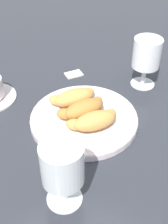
% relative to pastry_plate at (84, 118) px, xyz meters
% --- Properties ---
extents(ground_plane, '(2.20, 2.20, 0.00)m').
position_rel_pastry_plate_xyz_m(ground_plane, '(-0.01, -0.01, -0.01)').
color(ground_plane, '#2D3038').
extents(pastry_plate, '(0.26, 0.26, 0.02)m').
position_rel_pastry_plate_xyz_m(pastry_plate, '(0.00, 0.00, 0.00)').
color(pastry_plate, silver).
rests_on(pastry_plate, ground_plane).
extents(croissant_large, '(0.12, 0.10, 0.04)m').
position_rel_pastry_plate_xyz_m(croissant_large, '(-0.02, -0.04, 0.03)').
color(croissant_large, '#D6994C').
rests_on(croissant_large, pastry_plate).
extents(croissant_small, '(0.13, 0.10, 0.04)m').
position_rel_pastry_plate_xyz_m(croissant_small, '(0.00, 0.00, 0.03)').
color(croissant_small, '#BC7A38').
rests_on(croissant_small, pastry_plate).
extents(croissant_extra, '(0.12, 0.10, 0.04)m').
position_rel_pastry_plate_xyz_m(croissant_extra, '(0.02, 0.05, 0.03)').
color(croissant_extra, '#D6994C').
rests_on(croissant_extra, pastry_plate).
extents(juice_glass_left, '(0.08, 0.08, 0.14)m').
position_rel_pastry_plate_xyz_m(juice_glass_left, '(-0.20, -0.10, 0.08)').
color(juice_glass_left, white).
rests_on(juice_glass_left, ground_plane).
extents(juice_glass_right, '(0.08, 0.08, 0.14)m').
position_rel_pastry_plate_xyz_m(juice_glass_right, '(0.23, -0.04, 0.09)').
color(juice_glass_right, white).
rests_on(juice_glass_right, ground_plane).
extents(sugar_packet, '(0.06, 0.05, 0.01)m').
position_rel_pastry_plate_xyz_m(sugar_packet, '(0.15, 0.15, -0.01)').
color(sugar_packet, white).
rests_on(sugar_packet, ground_plane).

